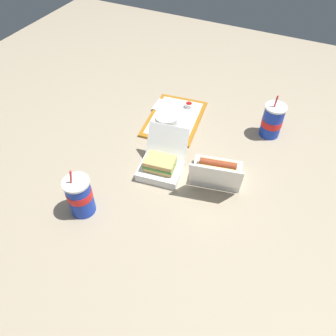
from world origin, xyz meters
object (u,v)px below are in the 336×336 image
object	(u,v)px
plastic_fork	(192,110)
clamshell_hotdog_front	(217,172)
food_tray	(175,119)
soda_cup_center	(272,121)
soda_cup_back	(80,196)
clamshell_sandwich_corner	(161,165)
cake_container	(167,123)
ketchup_cup	(189,105)

from	to	relation	value
plastic_fork	clamshell_hotdog_front	world-z (taller)	clamshell_hotdog_front
clamshell_hotdog_front	plastic_fork	bearing A→B (deg)	-144.90
food_tray	soda_cup_center	world-z (taller)	soda_cup_center
clamshell_hotdog_front	soda_cup_back	size ratio (longest dim) A/B	1.06
plastic_fork	clamshell_sandwich_corner	world-z (taller)	clamshell_sandwich_corner
food_tray	clamshell_hotdog_front	size ratio (longest dim) A/B	1.63
soda_cup_back	soda_cup_center	size ratio (longest dim) A/B	1.02
clamshell_hotdog_front	cake_container	bearing A→B (deg)	-120.30
clamshell_hotdog_front	soda_cup_center	xyz separation A→B (m)	(-0.39, 0.14, 0.04)
plastic_fork	ketchup_cup	bearing A→B (deg)	-98.99
food_tray	clamshell_hotdog_front	xyz separation A→B (m)	(0.29, 0.33, 0.03)
clamshell_hotdog_front	soda_cup_back	distance (m)	0.57
food_tray	cake_container	xyz separation A→B (m)	(0.10, 0.00, 0.05)
food_tray	plastic_fork	size ratio (longest dim) A/B	3.64
food_tray	cake_container	bearing A→B (deg)	1.85
ketchup_cup	soda_cup_back	world-z (taller)	soda_cup_back
ketchup_cup	plastic_fork	xyz separation A→B (m)	(0.02, 0.03, -0.01)
soda_cup_center	food_tray	bearing A→B (deg)	-78.30
ketchup_cup	soda_cup_center	world-z (taller)	soda_cup_center
plastic_fork	soda_cup_center	size ratio (longest dim) A/B	0.49
food_tray	clamshell_hotdog_front	distance (m)	0.44
ketchup_cup	clamshell_hotdog_front	bearing A→B (deg)	36.48
cake_container	ketchup_cup	world-z (taller)	cake_container
soda_cup_back	food_tray	bearing A→B (deg)	172.80
plastic_fork	clamshell_hotdog_front	bearing A→B (deg)	58.25
cake_container	clamshell_sandwich_corner	size ratio (longest dim) A/B	0.49
food_tray	clamshell_sandwich_corner	bearing A→B (deg)	15.61
clamshell_sandwich_corner	soda_cup_center	world-z (taller)	soda_cup_center
cake_container	plastic_fork	world-z (taller)	cake_container
food_tray	clamshell_sandwich_corner	world-z (taller)	clamshell_sandwich_corner
clamshell_hotdog_front	clamshell_sandwich_corner	size ratio (longest dim) A/B	1.03
plastic_fork	soda_cup_back	size ratio (longest dim) A/B	0.48
plastic_fork	soda_cup_back	bearing A→B (deg)	12.69
cake_container	clamshell_hotdog_front	size ratio (longest dim) A/B	0.47
cake_container	soda_cup_back	bearing A→B (deg)	-8.75
food_tray	plastic_fork	xyz separation A→B (m)	(-0.10, 0.06, 0.01)
clamshell_sandwich_corner	clamshell_hotdog_front	bearing A→B (deg)	107.01
soda_cup_center	clamshell_hotdog_front	bearing A→B (deg)	-19.27
ketchup_cup	food_tray	bearing A→B (deg)	-15.01
cake_container	soda_cup_center	xyz separation A→B (m)	(-0.20, 0.46, 0.03)
plastic_fork	soda_cup_center	world-z (taller)	soda_cup_center
ketchup_cup	clamshell_sandwich_corner	bearing A→B (deg)	8.41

